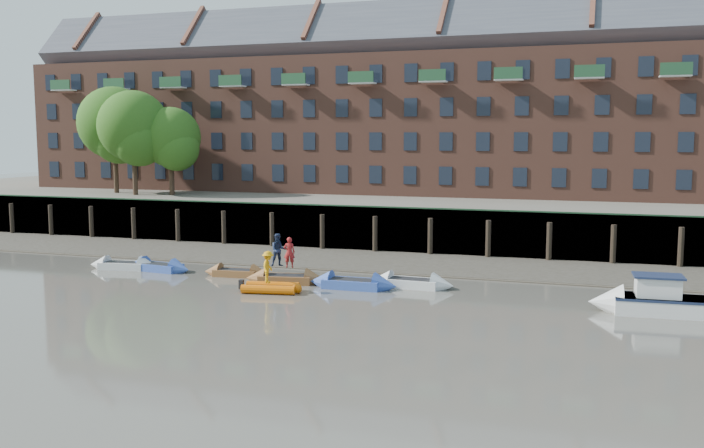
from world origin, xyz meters
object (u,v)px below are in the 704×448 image
at_px(rowboat_0, 124,265).
at_px(motor_launch, 644,301).
at_px(rowboat_1, 159,267).
at_px(rowboat_2, 237,273).
at_px(rowboat_3, 286,279).
at_px(rowboat_4, 353,284).
at_px(person_rib_crew, 268,267).
at_px(rib_tender, 273,288).
at_px(rowboat_5, 411,283).
at_px(person_rower_b, 278,250).
at_px(person_rower_a, 289,252).

height_order(rowboat_0, motor_launch, motor_launch).
xyz_separation_m(rowboat_1, rowboat_2, (5.34, -0.08, -0.02)).
xyz_separation_m(rowboat_3, motor_launch, (18.77, -1.33, 0.36)).
bearing_deg(motor_launch, rowboat_0, -7.43).
bearing_deg(rowboat_4, motor_launch, -5.19).
height_order(rowboat_3, motor_launch, motor_launch).
relative_size(rowboat_2, person_rib_crew, 2.44).
height_order(rib_tender, person_rib_crew, person_rib_crew).
bearing_deg(rowboat_3, rowboat_1, 162.89).
xyz_separation_m(rowboat_5, person_rib_crew, (-6.91, -3.65, 1.12)).
xyz_separation_m(rowboat_3, person_rower_b, (-0.53, 0.21, 1.60)).
relative_size(rowboat_0, rowboat_4, 0.94).
bearing_deg(rowboat_5, rowboat_3, -168.85).
distance_m(rowboat_3, rowboat_4, 4.02).
relative_size(rowboat_1, rowboat_5, 0.96).
bearing_deg(rowboat_4, rib_tender, -148.57).
height_order(rowboat_3, person_rower_a, person_rower_a).
bearing_deg(person_rib_crew, rowboat_4, -68.80).
relative_size(rowboat_3, motor_launch, 0.83).
relative_size(rowboat_4, person_rower_b, 2.64).
bearing_deg(rowboat_2, person_rib_crew, -49.17).
bearing_deg(rib_tender, rowboat_2, 128.65).
xyz_separation_m(rowboat_0, rowboat_3, (11.39, -0.95, 0.01)).
bearing_deg(motor_launch, rowboat_4, -7.63).
bearing_deg(rowboat_1, rowboat_2, 6.01).
height_order(rowboat_5, motor_launch, motor_launch).
bearing_deg(rowboat_3, rowboat_5, -1.31).
bearing_deg(person_rower_b, rowboat_2, 132.26).
relative_size(rowboat_1, motor_launch, 0.79).
height_order(rowboat_2, rowboat_5, rowboat_5).
bearing_deg(person_rower_a, rowboat_1, -25.48).
distance_m(person_rower_a, person_rower_b, 0.75).
relative_size(rowboat_2, rib_tender, 1.29).
bearing_deg(rowboat_3, rowboat_0, 165.13).
height_order(rowboat_2, rowboat_3, rowboat_3).
xyz_separation_m(rowboat_1, person_rower_a, (9.15, -1.05, 1.54)).
bearing_deg(rowboat_0, person_rower_a, -12.83).
height_order(rowboat_4, person_rower_a, person_rower_a).
height_order(rowboat_2, motor_launch, motor_launch).
xyz_separation_m(rowboat_4, rib_tender, (-3.70, -2.32, -0.02)).
height_order(rowboat_0, rowboat_3, rowboat_3).
height_order(rowboat_4, motor_launch, motor_launch).
distance_m(rowboat_1, rib_tender, 9.94).
xyz_separation_m(rowboat_1, motor_launch, (27.72, -2.43, 0.37)).
height_order(rowboat_1, rowboat_3, rowboat_3).
relative_size(rowboat_0, person_rib_crew, 2.71).
distance_m(rib_tender, person_rower_a, 2.96).
xyz_separation_m(rowboat_2, rowboat_5, (10.61, 0.07, 0.03)).
bearing_deg(rowboat_0, rowboat_1, -4.85).
bearing_deg(rowboat_3, rib_tender, -92.71).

